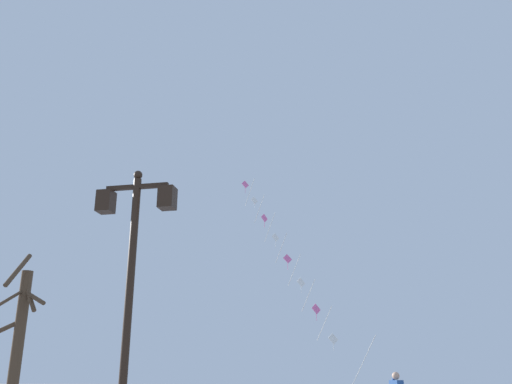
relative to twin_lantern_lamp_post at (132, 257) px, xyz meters
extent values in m
cylinder|color=black|center=(0.00, 0.00, -1.06)|extent=(0.14, 0.14, 5.02)
sphere|color=black|center=(0.00, 0.00, 1.53)|extent=(0.16, 0.16, 0.16)
cube|color=black|center=(0.00, 0.00, 1.30)|extent=(1.18, 0.08, 0.08)
cube|color=black|center=(-0.59, 0.00, 1.05)|extent=(0.28, 0.28, 0.40)
cube|color=beige|center=(-0.59, 0.00, 1.05)|extent=(0.19, 0.19, 0.30)
cube|color=black|center=(0.59, 0.00, 1.05)|extent=(0.28, 0.28, 0.40)
cube|color=beige|center=(0.59, 0.00, 1.05)|extent=(0.19, 0.19, 0.30)
cylinder|color=silver|center=(3.46, 10.76, -2.06)|extent=(1.51, 1.86, 2.69)
cylinder|color=silver|center=(2.39, 12.07, -0.14)|extent=(0.67, 0.82, 1.17)
cylinder|color=silver|center=(1.75, 12.86, 1.02)|extent=(0.67, 0.82, 1.17)
cylinder|color=silver|center=(1.11, 13.66, 2.18)|extent=(0.67, 0.82, 1.17)
cylinder|color=silver|center=(0.46, 14.45, 3.34)|extent=(0.67, 0.82, 1.17)
cylinder|color=silver|center=(-0.18, 15.24, 4.50)|extent=(0.67, 0.82, 1.17)
cylinder|color=silver|center=(-0.82, 16.04, 5.66)|extent=(0.67, 0.82, 1.17)
cylinder|color=silver|center=(-1.47, 16.83, 6.81)|extent=(0.67, 0.82, 1.17)
cube|color=white|center=(2.71, 11.67, -0.72)|extent=(0.35, 0.22, 0.40)
cylinder|color=white|center=(2.71, 11.67, -1.01)|extent=(0.04, 0.05, 0.25)
cube|color=pink|center=(2.07, 12.47, 0.44)|extent=(0.32, 0.27, 0.40)
cylinder|color=pink|center=(2.07, 12.47, 0.14)|extent=(0.04, 0.04, 0.28)
cube|color=white|center=(1.43, 13.26, 1.60)|extent=(0.32, 0.27, 0.40)
cylinder|color=white|center=(1.43, 13.26, 1.31)|extent=(0.04, 0.04, 0.25)
cube|color=pink|center=(0.78, 14.05, 2.76)|extent=(0.37, 0.19, 0.40)
cylinder|color=pink|center=(0.78, 14.05, 2.44)|extent=(0.02, 0.02, 0.31)
cube|color=white|center=(0.14, 14.85, 3.92)|extent=(0.29, 0.30, 0.40)
cylinder|color=white|center=(0.14, 14.85, 3.60)|extent=(0.02, 0.02, 0.31)
cube|color=pink|center=(-0.50, 15.64, 5.08)|extent=(0.26, 0.32, 0.40)
cylinder|color=pink|center=(-0.50, 15.64, 4.77)|extent=(0.02, 0.02, 0.29)
cube|color=white|center=(-1.14, 16.43, 6.23)|extent=(0.31, 0.28, 0.40)
cylinder|color=white|center=(-1.14, 16.43, 5.97)|extent=(0.04, 0.04, 0.20)
cube|color=pink|center=(-1.79, 17.23, 7.39)|extent=(0.34, 0.25, 0.40)
cylinder|color=pink|center=(-1.79, 17.23, 7.08)|extent=(0.03, 0.04, 0.30)
sphere|color=tan|center=(4.68, 8.62, -1.97)|extent=(0.22, 0.22, 0.22)
cylinder|color=#4C3826|center=(-5.18, 4.72, -1.40)|extent=(0.30, 0.30, 4.35)
cylinder|color=#4C3826|center=(-5.12, 4.20, 0.72)|extent=(0.26, 1.15, 1.08)
cylinder|color=#4C3826|center=(-4.93, 4.60, 0.03)|extent=(0.64, 0.38, 0.82)
cylinder|color=#4C3826|center=(-4.75, 4.51, 0.02)|extent=(0.96, 0.53, 0.49)
cylinder|color=#4C3826|center=(-5.24, 4.10, -0.09)|extent=(0.21, 1.29, 0.81)
camera|label=1|loc=(3.94, -8.76, -1.94)|focal=38.30mm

